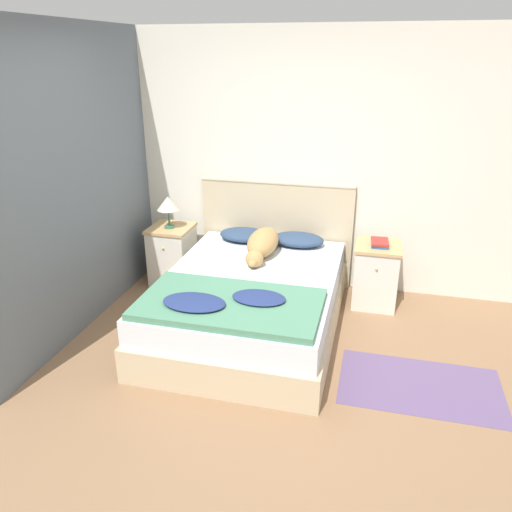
% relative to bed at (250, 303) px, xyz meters
% --- Properties ---
extents(ground_plane, '(16.00, 16.00, 0.00)m').
position_rel_bed_xyz_m(ground_plane, '(0.09, -1.00, -0.25)').
color(ground_plane, '#896647').
extents(wall_back, '(9.00, 0.06, 2.55)m').
position_rel_bed_xyz_m(wall_back, '(0.09, 1.13, 1.02)').
color(wall_back, silver).
rests_on(wall_back, ground_plane).
extents(wall_side_left, '(0.06, 3.10, 2.55)m').
position_rel_bed_xyz_m(wall_side_left, '(-1.47, 0.05, 1.02)').
color(wall_side_left, slate).
rests_on(wall_side_left, ground_plane).
extents(bed, '(1.51, 2.07, 0.52)m').
position_rel_bed_xyz_m(bed, '(0.00, 0.00, 0.00)').
color(bed, '#C6B28E').
rests_on(bed, ground_plane).
extents(headboard, '(1.59, 0.06, 1.11)m').
position_rel_bed_xyz_m(headboard, '(0.00, 1.06, 0.32)').
color(headboard, '#C6B28E').
rests_on(headboard, ground_plane).
extents(nightstand_left, '(0.43, 0.46, 0.62)m').
position_rel_bed_xyz_m(nightstand_left, '(-1.06, 0.76, 0.06)').
color(nightstand_left, silver).
rests_on(nightstand_left, ground_plane).
extents(nightstand_right, '(0.43, 0.46, 0.62)m').
position_rel_bed_xyz_m(nightstand_right, '(1.06, 0.76, 0.06)').
color(nightstand_right, silver).
rests_on(nightstand_right, ground_plane).
extents(pillow_left, '(0.52, 0.33, 0.12)m').
position_rel_bed_xyz_m(pillow_left, '(-0.27, 0.82, 0.32)').
color(pillow_left, navy).
rests_on(pillow_left, bed).
extents(pillow_right, '(0.52, 0.33, 0.12)m').
position_rel_bed_xyz_m(pillow_right, '(0.27, 0.82, 0.32)').
color(pillow_right, navy).
rests_on(pillow_right, bed).
extents(quilt, '(1.38, 0.78, 0.10)m').
position_rel_bed_xyz_m(quilt, '(-0.01, -0.60, 0.30)').
color(quilt, '#4C8466').
rests_on(quilt, bed).
extents(dog, '(0.28, 0.82, 0.24)m').
position_rel_bed_xyz_m(dog, '(-0.01, 0.49, 0.37)').
color(dog, tan).
rests_on(dog, bed).
extents(book_stack, '(0.17, 0.23, 0.05)m').
position_rel_bed_xyz_m(book_stack, '(1.07, 0.74, 0.39)').
color(book_stack, '#285689').
rests_on(book_stack, nightstand_right).
extents(table_lamp, '(0.23, 0.23, 0.33)m').
position_rel_bed_xyz_m(table_lamp, '(-1.06, 0.73, 0.62)').
color(table_lamp, '#336B4C').
rests_on(table_lamp, nightstand_left).
extents(rug, '(1.18, 0.71, 0.00)m').
position_rel_bed_xyz_m(rug, '(1.44, -0.51, -0.25)').
color(rug, '#604C75').
rests_on(rug, ground_plane).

